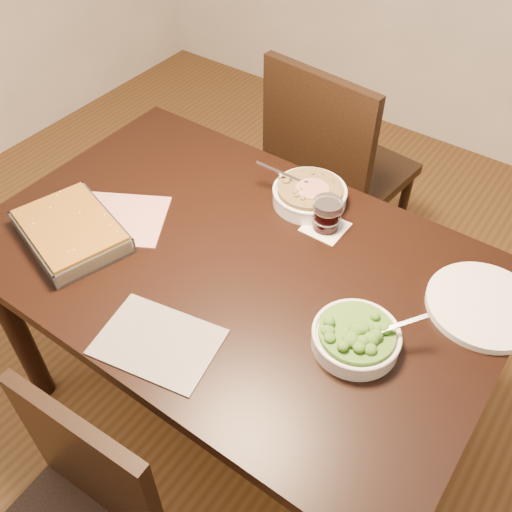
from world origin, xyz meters
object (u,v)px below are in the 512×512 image
at_px(stew_bowl, 310,194).
at_px(wine_tumbler, 327,214).
at_px(broccoli_bowl, 356,337).
at_px(chair_far, 331,166).
at_px(baking_dish, 71,231).
at_px(dinner_plate, 484,305).
at_px(table, 236,283).

bearing_deg(stew_bowl, wine_tumbler, -35.19).
relative_size(stew_bowl, broccoli_bowl, 1.16).
xyz_separation_m(broccoli_bowl, chair_far, (-0.52, 0.83, -0.24)).
distance_m(baking_dish, wine_tumbler, 0.71).
bearing_deg(dinner_plate, baking_dish, -157.44).
xyz_separation_m(stew_bowl, dinner_plate, (0.56, -0.09, -0.02)).
relative_size(broccoli_bowl, chair_far, 0.21).
bearing_deg(stew_bowl, baking_dish, -131.04).
xyz_separation_m(broccoli_bowl, dinner_plate, (0.20, 0.28, -0.02)).
distance_m(stew_bowl, wine_tumbler, 0.12).
bearing_deg(table, broccoli_bowl, -8.47).
bearing_deg(broccoli_bowl, table, 171.53).
xyz_separation_m(baking_dish, wine_tumbler, (0.55, 0.45, 0.02)).
height_order(table, wine_tumbler, wine_tumbler).
bearing_deg(baking_dish, wine_tumbler, 56.28).
distance_m(stew_bowl, broccoli_bowl, 0.52).
distance_m(table, wine_tumbler, 0.32).
bearing_deg(wine_tumbler, stew_bowl, 144.81).
bearing_deg(baking_dish, stew_bowl, 65.91).
height_order(broccoli_bowl, wine_tumbler, wine_tumbler).
distance_m(baking_dish, dinner_plate, 1.10).
relative_size(broccoli_bowl, baking_dish, 0.57).
distance_m(table, baking_dish, 0.47).
distance_m(stew_bowl, dinner_plate, 0.57).
distance_m(broccoli_bowl, chair_far, 1.01).
xyz_separation_m(wine_tumbler, dinner_plate, (0.47, -0.03, -0.04)).
xyz_separation_m(table, dinner_plate, (0.60, 0.22, 0.10)).
bearing_deg(wine_tumbler, table, -118.20).
bearing_deg(chair_far, table, 105.22).
relative_size(stew_bowl, baking_dish, 0.66).
xyz_separation_m(wine_tumbler, chair_far, (-0.26, 0.52, -0.26)).
xyz_separation_m(table, broccoli_bowl, (0.40, -0.06, 0.12)).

